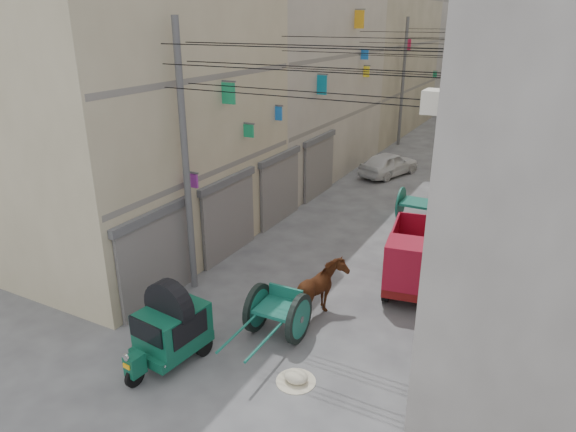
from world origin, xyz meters
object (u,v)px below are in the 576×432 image
Objects in this scene: distant_car_white at (389,164)px; tonga_cart at (278,312)px; second_cart at (418,205)px; feed_sack at (296,376)px; distant_car_green at (490,108)px; horse at (319,292)px; distant_car_grey at (494,128)px; mini_truck at (414,264)px; auto_rickshaw at (171,326)px.

tonga_cart is at bearing 115.98° from distant_car_white.
second_cart reaches higher than tonga_cart.
distant_car_green is (-1.22, 39.85, 0.40)m from feed_sack.
horse reaches higher than distant_car_grey.
mini_truck is 6.11m from second_cart.
mini_truck is at bearing 60.98° from auto_rickshaw.
second_cart is 28.51m from distant_car_green.
mini_truck is 1.12× the size of distant_car_grey.
tonga_cart reaches higher than distant_car_white.
distant_car_grey is at bearing -84.32° from horse.
distant_car_grey reaches higher than distant_car_green.
second_cart is 19.17m from distant_car_grey.
second_cart is 0.41× the size of distant_car_white.
horse reaches higher than second_cart.
feed_sack is 0.15× the size of distant_car_green.
distant_car_green is at bearing -81.37° from horse.
horse reaches higher than feed_sack.
distant_car_white is 13.75m from distant_car_grey.
tonga_cart is 2.03m from feed_sack.
distant_car_grey is (3.41, 31.19, -0.41)m from auto_rickshaw.
mini_truck is at bearing -118.25° from horse.
mini_truck is 2.41× the size of second_cart.
distant_car_white reaches higher than feed_sack.
distant_car_grey is at bearing 90.05° from auto_rickshaw.
horse is 0.51× the size of distant_car_green.
tonga_cart is 4.72m from mini_truck.
auto_rickshaw reaches higher than distant_car_green.
feed_sack is 30.52m from distant_car_grey.
feed_sack is at bearing 111.71° from horse.
auto_rickshaw is 4.18m from horse.
feed_sack is 0.15× the size of distant_car_white.
distant_car_green is at bearing 91.75° from second_cart.
feed_sack is (-1.25, -5.42, -0.81)m from mini_truck.
horse is at bearing 63.77° from tonga_cart.
second_cart is at bearing -105.23° from distant_car_grey.
second_cart is 2.67× the size of feed_sack.
tonga_cart reaches higher than distant_car_green.
horse is (2.38, 3.44, -0.16)m from auto_rickshaw.
horse is (-0.52, -8.60, 0.08)m from second_cart.
auto_rickshaw is at bearing 63.08° from horse.
tonga_cart is at bearing -96.94° from second_cart.
horse reaches higher than distant_car_white.
distant_car_green is (-1.06, 28.49, -0.18)m from second_cart.
distant_car_green is (1.84, 40.53, -0.42)m from auto_rickshaw.
mini_truck reaches higher than tonga_cart.
mini_truck is at bearing 129.77° from distant_car_white.
auto_rickshaw is 7.47m from mini_truck.
distant_car_grey is at bearing 82.75° from mini_truck.
auto_rickshaw reaches higher than feed_sack.
distant_car_green is at bearing 91.75° from feed_sack.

